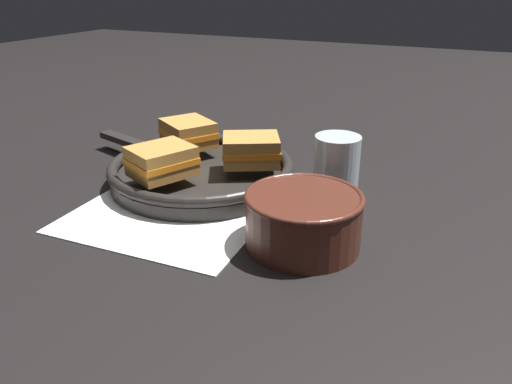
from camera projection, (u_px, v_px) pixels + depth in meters
ground_plane at (234, 218)px, 0.73m from camera, size 4.00×4.00×0.00m
napkin at (169, 215)px, 0.74m from camera, size 0.29×0.25×0.00m
soup_bowl at (303, 217)px, 0.64m from camera, size 0.15×0.15×0.07m
spoon at (199, 212)px, 0.73m from camera, size 0.15×0.06×0.01m
skillet at (201, 171)px, 0.85m from camera, size 0.44×0.31×0.04m
sandwich_near_left at (251, 150)px, 0.81m from camera, size 0.12×0.11×0.05m
sandwich_near_right at (188, 133)px, 0.90m from camera, size 0.12×0.11×0.05m
sandwich_far_left at (162, 161)px, 0.77m from camera, size 0.11×0.12×0.05m
drinking_glass at (336, 172)px, 0.75m from camera, size 0.07×0.07×0.11m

